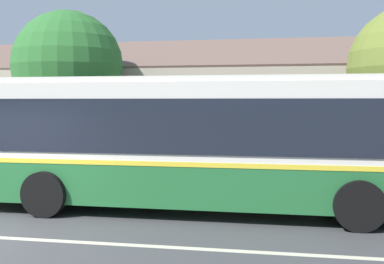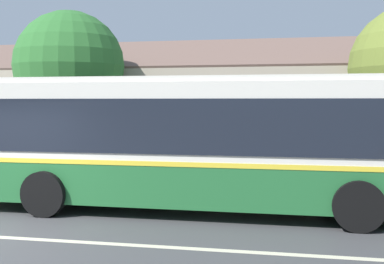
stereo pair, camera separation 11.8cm
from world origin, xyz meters
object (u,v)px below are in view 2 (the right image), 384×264
Objects in this scene: bench_by_building at (30,163)px; street_tree_secondary at (70,66)px; transit_bus at (194,139)px; bench_down_street at (173,169)px.

bench_by_building is 0.34× the size of street_tree_secondary.
transit_bus is 3.01m from bench_down_street.
transit_bus is 7.05m from street_tree_secondary.
bench_by_building is 1.11× the size of bench_down_street.
street_tree_secondary is (-5.12, 4.39, 2.05)m from transit_bus.
bench_down_street is (-1.11, 2.58, -1.07)m from transit_bus.
transit_bus is at bearing -26.61° from bench_by_building.
bench_down_street is 0.31× the size of street_tree_secondary.
bench_down_street is at bearing -3.73° from bench_by_building.
bench_by_building is 3.51m from street_tree_secondary.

